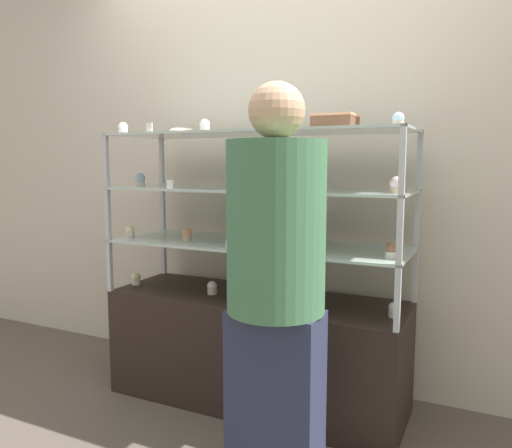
{
  "coord_description": "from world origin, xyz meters",
  "views": [
    {
      "loc": [
        1.09,
        -2.28,
        1.26
      ],
      "look_at": [
        0.0,
        0.0,
        0.95
      ],
      "focal_mm": 35.0,
      "sensor_mm": 36.0,
      "label": 1
    }
  ],
  "objects": [
    {
      "name": "price_tag_3",
      "position": [
        -0.48,
        -0.24,
        1.44
      ],
      "size": [
        0.04,
        0.0,
        0.04
      ],
      "color": "white",
      "rests_on": "display_riser_upper"
    },
    {
      "name": "cupcake_9",
      "position": [
        -0.7,
        -0.04,
        1.17
      ],
      "size": [
        0.06,
        0.06,
        0.07
      ],
      "color": "white",
      "rests_on": "display_riser_middle"
    },
    {
      "name": "back_wall",
      "position": [
        0.0,
        0.4,
        1.3
      ],
      "size": [
        8.0,
        0.05,
        2.6
      ],
      "color": "beige",
      "rests_on": "ground_plane"
    },
    {
      "name": "cupcake_10",
      "position": [
        -0.01,
        -0.07,
        1.17
      ],
      "size": [
        0.06,
        0.06,
        0.07
      ],
      "color": "beige",
      "rests_on": "display_riser_middle"
    },
    {
      "name": "cupcake_6",
      "position": [
        0.01,
        -0.09,
        0.88
      ],
      "size": [
        0.05,
        0.05,
        0.07
      ],
      "color": "#CCB28C",
      "rests_on": "display_riser_lower"
    },
    {
      "name": "price_tag_0",
      "position": [
        0.26,
        -0.24,
        0.59
      ],
      "size": [
        0.04,
        0.0,
        0.04
      ],
      "color": "white",
      "rests_on": "display_base"
    },
    {
      "name": "cupcake_3",
      "position": [
        0.71,
        -0.05,
        0.6
      ],
      "size": [
        0.05,
        0.05,
        0.07
      ],
      "color": "beige",
      "rests_on": "display_base"
    },
    {
      "name": "customer_figure",
      "position": [
        0.39,
        -0.63,
        0.83
      ],
      "size": [
        0.36,
        0.36,
        1.54
      ],
      "color": "#282D47",
      "rests_on": "ground_plane"
    },
    {
      "name": "cupcake_5",
      "position": [
        -0.37,
        -0.08,
        0.88
      ],
      "size": [
        0.05,
        0.05,
        0.07
      ],
      "color": "#CCB28C",
      "rests_on": "display_riser_lower"
    },
    {
      "name": "cupcake_4",
      "position": [
        -0.71,
        -0.13,
        0.88
      ],
      "size": [
        0.05,
        0.05,
        0.07
      ],
      "color": "beige",
      "rests_on": "display_riser_lower"
    },
    {
      "name": "display_base",
      "position": [
        0.0,
        0.0,
        0.28
      ],
      "size": [
        1.54,
        0.51,
        0.57
      ],
      "color": "black",
      "rests_on": "ground_plane"
    },
    {
      "name": "price_tag_1",
      "position": [
        -0.03,
        -0.24,
        0.87
      ],
      "size": [
        0.04,
        0.0,
        0.04
      ],
      "color": "white",
      "rests_on": "display_riser_lower"
    },
    {
      "name": "display_riser_upper",
      "position": [
        0.0,
        0.0,
        1.4
      ],
      "size": [
        1.54,
        0.51,
        0.28
      ],
      "color": "#B7B7BC",
      "rests_on": "display_riser_middle"
    },
    {
      "name": "cupcake_0",
      "position": [
        -0.72,
        -0.07,
        0.6
      ],
      "size": [
        0.05,
        0.05,
        0.07
      ],
      "color": "white",
      "rests_on": "display_base"
    },
    {
      "name": "display_riser_middle",
      "position": [
        0.0,
        0.0,
        1.12
      ],
      "size": [
        1.54,
        0.51,
        0.28
      ],
      "color": "#B7B7BC",
      "rests_on": "display_riser_lower"
    },
    {
      "name": "display_riser_lower",
      "position": [
        0.0,
        0.0,
        0.84
      ],
      "size": [
        1.54,
        0.51,
        0.28
      ],
      "color": "#B7B7BC",
      "rests_on": "display_base"
    },
    {
      "name": "donut_glazed",
      "position": [
        -0.48,
        0.06,
        1.43
      ],
      "size": [
        0.13,
        0.13,
        0.03
      ],
      "color": "#EFE5CC",
      "rests_on": "display_riser_upper"
    },
    {
      "name": "cupcake_2",
      "position": [
        0.23,
        -0.13,
        0.6
      ],
      "size": [
        0.05,
        0.05,
        0.07
      ],
      "color": "white",
      "rests_on": "display_base"
    },
    {
      "name": "cupcake_8",
      "position": [
        0.7,
        -0.11,
        0.88
      ],
      "size": [
        0.05,
        0.05,
        0.07
      ],
      "color": "white",
      "rests_on": "display_riser_lower"
    },
    {
      "name": "cupcake_1",
      "position": [
        -0.23,
        -0.06,
        0.6
      ],
      "size": [
        0.05,
        0.05,
        0.07
      ],
      "color": "beige",
      "rests_on": "display_base"
    },
    {
      "name": "cupcake_7",
      "position": [
        0.36,
        -0.12,
        0.88
      ],
      "size": [
        0.05,
        0.05,
        0.07
      ],
      "color": "#CCB28C",
      "rests_on": "display_riser_lower"
    },
    {
      "name": "cupcake_12",
      "position": [
        -0.73,
        -0.13,
        1.44
      ],
      "size": [
        0.05,
        0.05,
        0.06
      ],
      "color": "white",
      "rests_on": "display_riser_upper"
    },
    {
      "name": "price_tag_2",
      "position": [
        -0.36,
        -0.24,
        1.15
      ],
      "size": [
        0.04,
        0.0,
        0.04
      ],
      "color": "white",
      "rests_on": "display_riser_middle"
    },
    {
      "name": "sheet_cake_frosted",
      "position": [
        0.4,
        0.01,
        1.45
      ],
      "size": [
        0.19,
        0.17,
        0.07
      ],
      "color": "brown",
      "rests_on": "display_riser_upper"
    },
    {
      "name": "layer_cake_centerpiece",
      "position": [
        0.18,
        -0.01,
        0.91
      ],
      "size": [
        0.22,
        0.22,
        0.12
      ],
      "color": "#C66660",
      "rests_on": "display_riser_lower"
    },
    {
      "name": "cupcake_13",
      "position": [
        -0.23,
        -0.12,
        1.44
      ],
      "size": [
        0.05,
        0.05,
        0.06
      ],
      "color": "beige",
      "rests_on": "display_riser_upper"
    },
    {
      "name": "cupcake_11",
      "position": [
        0.72,
        -0.12,
        1.17
      ],
      "size": [
        0.06,
        0.06,
        0.07
      ],
      "color": "#CCB28C",
      "rests_on": "display_riser_middle"
    },
    {
      "name": "ground_plane",
      "position": [
        0.0,
        0.0,
        0.0
      ],
      "size": [
        20.0,
        20.0,
        0.0
      ],
      "primitive_type": "plane",
      "color": "brown"
    },
    {
      "name": "cupcake_14",
      "position": [
        0.23,
        -0.04,
        1.44
      ],
      "size": [
        0.05,
        0.05,
        0.06
      ],
      "color": "#CCB28C",
      "rests_on": "display_riser_upper"
    },
    {
      "name": "cupcake_15",
      "position": [
        0.7,
        -0.05,
        1.44
      ],
      "size": [
        0.05,
        0.05,
        0.06
      ],
      "color": "#CCB28C",
      "rests_on": "display_riser_upper"
    }
  ]
}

